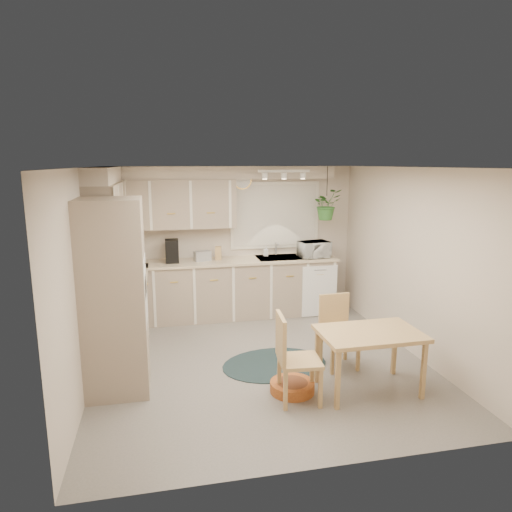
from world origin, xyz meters
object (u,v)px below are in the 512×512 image
object	(u,v)px
dining_table	(368,361)
chair_back	(340,333)
braided_rug	(275,364)
microwave	(314,248)
chair_left	(300,358)
pet_bed	(292,387)

from	to	relation	value
dining_table	chair_back	size ratio (longest dim) A/B	1.23
braided_rug	microwave	bearing A→B (deg)	58.69
chair_left	pet_bed	size ratio (longest dim) A/B	1.94
chair_back	braided_rug	xyz separation A→B (m)	(-0.76, 0.21, -0.43)
chair_left	chair_back	distance (m)	0.98
pet_bed	microwave	world-z (taller)	microwave
braided_rug	pet_bed	bearing A→B (deg)	-88.33
chair_left	microwave	size ratio (longest dim) A/B	1.97
braided_rug	chair_left	bearing A→B (deg)	-87.46
dining_table	chair_back	bearing A→B (deg)	97.55
chair_back	pet_bed	size ratio (longest dim) A/B	1.80
pet_bed	microwave	size ratio (longest dim) A/B	1.02
chair_back	microwave	xyz separation A→B (m)	(0.36, 2.03, 0.66)
dining_table	chair_left	distance (m)	0.81
chair_back	microwave	size ratio (longest dim) A/B	1.83
chair_back	pet_bed	xyz separation A→B (m)	(-0.74, -0.49, -0.38)
dining_table	chair_back	distance (m)	0.63
chair_left	microwave	bearing A→B (deg)	163.18
chair_left	pet_bed	world-z (taller)	chair_left
braided_rug	pet_bed	world-z (taller)	pet_bed
chair_left	braided_rug	distance (m)	1.00
pet_bed	chair_back	bearing A→B (deg)	33.58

